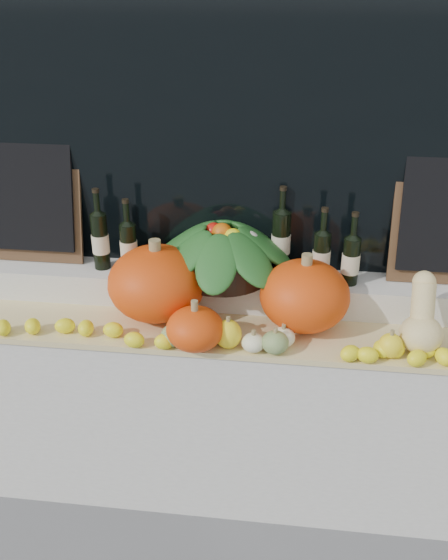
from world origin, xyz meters
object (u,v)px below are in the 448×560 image
at_px(produce_bowl, 222,249).
at_px(pumpkin_right, 305,296).
at_px(butternut_squash, 422,322).
at_px(pumpkin_left, 157,283).
at_px(wine_bottle_tall, 281,240).

bearing_deg(produce_bowl, pumpkin_right, -25.38).
xyz_separation_m(pumpkin_right, butternut_squash, (0.45, -0.11, -0.02)).
relative_size(pumpkin_left, pumpkin_right, 1.12).
height_order(butternut_squash, produce_bowl, produce_bowl).
bearing_deg(pumpkin_right, pumpkin_left, 178.77).
distance_m(pumpkin_right, produce_bowl, 0.41).
xyz_separation_m(pumpkin_left, butternut_squash, (1.07, -0.12, -0.04)).
distance_m(pumpkin_right, butternut_squash, 0.46).
relative_size(butternut_squash, produce_bowl, 0.46).
height_order(butternut_squash, wine_bottle_tall, wine_bottle_tall).
height_order(pumpkin_left, produce_bowl, produce_bowl).
relative_size(produce_bowl, wine_bottle_tall, 1.70).
bearing_deg(pumpkin_right, butternut_squash, -13.59).
xyz_separation_m(pumpkin_right, produce_bowl, (-0.36, 0.17, 0.11)).
relative_size(pumpkin_left, butternut_squash, 1.37).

